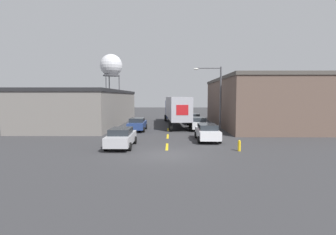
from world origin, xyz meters
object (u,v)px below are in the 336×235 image
object	(u,v)px
street_lamp	(217,94)
fire_hydrant	(239,146)
parked_car_left_near	(121,137)
parked_car_right_near	(207,132)
parked_car_right_mid	(198,123)
parked_car_right_far	(193,119)
parked_car_left_far	(137,124)
water_tower	(111,66)
semi_truck	(176,108)

from	to	relation	value
street_lamp	fire_hydrant	world-z (taller)	street_lamp
parked_car_left_near	parked_car_right_near	bearing A→B (deg)	23.46
parked_car_left_near	fire_hydrant	bearing A→B (deg)	-9.00
parked_car_right_mid	fire_hydrant	xyz separation A→B (m)	(1.74, -12.47, -0.40)
parked_car_right_near	fire_hydrant	size ratio (longest dim) A/B	5.76
parked_car_right_far	parked_car_left_far	bearing A→B (deg)	-134.01
parked_car_right_near	parked_car_left_far	bearing A→B (deg)	136.49
parked_car_right_mid	fire_hydrant	bearing A→B (deg)	-82.07
water_tower	parked_car_left_near	bearing A→B (deg)	-76.60
parked_car_left_near	street_lamp	bearing A→B (deg)	44.69
semi_truck	parked_car_left_near	bearing A→B (deg)	-109.96
water_tower	fire_hydrant	xyz separation A→B (m)	(21.39, -53.19, -12.03)
semi_truck	parked_car_left_far	distance (m)	8.03
semi_truck	fire_hydrant	distance (m)	18.45
parked_car_right_far	water_tower	distance (m)	41.01
fire_hydrant	water_tower	bearing A→B (deg)	111.90
parked_car_right_mid	fire_hydrant	world-z (taller)	parked_car_right_mid
parked_car_left_far	street_lamp	bearing A→B (deg)	-6.44
semi_truck	parked_car_left_near	distance (m)	17.15
parked_car_left_far	water_tower	bearing A→B (deg)	106.50
parked_car_left_far	parked_car_right_near	size ratio (longest dim) A/B	1.00
parked_car_right_near	parked_car_right_mid	distance (m)	7.86
parked_car_right_far	water_tower	xyz separation A→B (m)	(-19.65, 34.06, 11.63)
water_tower	parked_car_left_far	bearing A→B (deg)	-73.50
semi_truck	water_tower	distance (m)	40.54
semi_truck	water_tower	size ratio (longest dim) A/B	1.02
street_lamp	fire_hydrant	size ratio (longest dim) A/B	8.94
parked_car_left_far	parked_car_right_far	world-z (taller)	same
parked_car_right_far	street_lamp	world-z (taller)	street_lamp
parked_car_right_near	street_lamp	xyz separation A→B (m)	(1.87, 5.91, 3.58)
parked_car_right_mid	parked_car_right_near	bearing A→B (deg)	-90.00
parked_car_left_near	fire_hydrant	world-z (taller)	parked_car_left_near
parked_car_left_far	street_lamp	xyz separation A→B (m)	(9.19, -1.04, 3.58)
parked_car_right_far	parked_car_right_mid	world-z (taller)	same
semi_truck	parked_car_left_far	bearing A→B (deg)	-130.94
semi_truck	parked_car_right_mid	distance (m)	6.15
parked_car_right_far	water_tower	size ratio (longest dim) A/B	0.30
street_lamp	parked_car_right_far	bearing A→B (deg)	102.23
parked_car_left_near	water_tower	bearing A→B (deg)	103.40
parked_car_left_near	parked_car_right_far	bearing A→B (deg)	67.54
parked_car_right_mid	parked_car_right_far	bearing A→B (deg)	90.00
fire_hydrant	parked_car_left_far	bearing A→B (deg)	128.08
parked_car_right_near	parked_car_right_far	size ratio (longest dim) A/B	1.00
parked_car_left_far	parked_car_right_mid	xyz separation A→B (m)	(7.32, 0.91, 0.00)
parked_car_right_mid	parked_car_left_far	bearing A→B (deg)	-172.90
fire_hydrant	street_lamp	bearing A→B (deg)	89.28
parked_car_right_mid	street_lamp	size ratio (longest dim) A/B	0.64
parked_car_right_mid	semi_truck	bearing A→B (deg)	115.52
water_tower	parked_car_right_near	bearing A→B (deg)	-67.98
parked_car_left_near	parked_car_right_far	size ratio (longest dim) A/B	1.00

